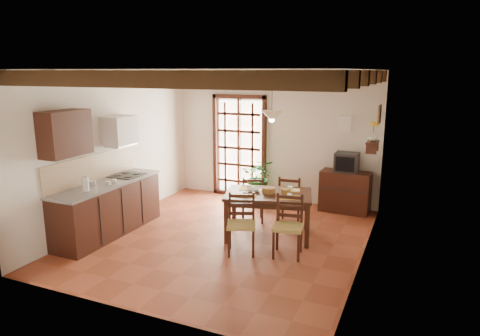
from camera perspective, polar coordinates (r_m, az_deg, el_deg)
The scene contains 25 objects.
ground_plane at distance 7.39m, azimuth -1.96°, elevation -9.30°, with size 5.00×5.00×0.00m, color brown.
room_shell at distance 6.91m, azimuth -2.08°, elevation 4.79°, with size 4.52×5.02×2.81m.
ceiling_beams at distance 6.85m, azimuth -2.14°, elevation 12.05°, with size 4.50×4.34×0.20m.
french_door at distance 9.54m, azimuth -0.10°, elevation 3.13°, with size 1.26×0.11×2.32m.
kitchen_counter at distance 7.77m, azimuth -17.15°, elevation -5.04°, with size 0.64×2.25×1.38m.
upper_cabinet at distance 7.06m, azimuth -22.29°, elevation 4.28°, with size 0.35×0.80×0.70m, color black.
range_hood at distance 7.97m, azimuth -15.72°, elevation 4.79°, with size 0.38×0.60×0.54m.
counter_items at distance 7.71m, azimuth -16.95°, elevation -1.42°, with size 0.50×1.43×0.25m.
dining_table at distance 7.24m, azimuth 3.81°, elevation -4.10°, with size 1.62×1.26×0.78m.
chair_near_left at distance 6.72m, azimuth 0.18°, elevation -8.90°, with size 0.56×0.54×0.94m.
chair_near_right at distance 6.66m, azimuth 6.38°, elevation -9.15°, with size 0.50×0.48×0.95m.
chair_far_left at distance 8.09m, azimuth 1.66°, elevation -5.20°, with size 0.54×0.53×0.89m.
chair_far_right at distance 8.04m, azimuth 6.72°, elevation -5.34°, with size 0.46×0.44×0.91m.
table_setting at distance 7.20m, azimuth 3.83°, elevation -2.93°, with size 1.04×0.69×0.10m.
table_bowl at distance 7.28m, azimuth 1.85°, elevation -2.95°, with size 0.22×0.22×0.05m, color white.
sideboard at distance 8.84m, azimuth 13.83°, elevation -3.10°, with size 0.98×0.44×0.83m, color black.
crt_tv at distance 8.69m, azimuth 14.04°, elevation 0.73°, with size 0.45×0.42×0.38m.
fuse_box at distance 8.84m, azimuth 13.86°, elevation 5.75°, with size 0.25×0.03×0.32m, color white.
plant_pot at distance 9.26m, azimuth 2.57°, elevation -3.97°, with size 0.40×0.40×0.24m, color maroon.
potted_plant at distance 9.14m, azimuth 2.60°, elevation -1.21°, with size 1.86×1.59×2.07m, color #144C19.
wall_shelf at distance 7.93m, azimuth 17.25°, elevation 3.02°, with size 0.20×0.42×0.20m.
shelf_vase at distance 7.91m, azimuth 17.32°, elevation 4.01°, with size 0.15×0.15×0.15m, color #B2BFB2.
shelf_flowers at distance 7.88m, azimuth 17.42°, elevation 5.50°, with size 0.14×0.14×0.36m.
framed_picture at distance 7.85m, azimuth 18.12°, elevation 6.84°, with size 0.03×0.32×0.32m.
pendant_lamp at distance 7.06m, azimuth 4.26°, elevation 7.07°, with size 0.36×0.36×0.84m.
Camera 1 is at (2.94, -6.19, 2.78)m, focal length 32.00 mm.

